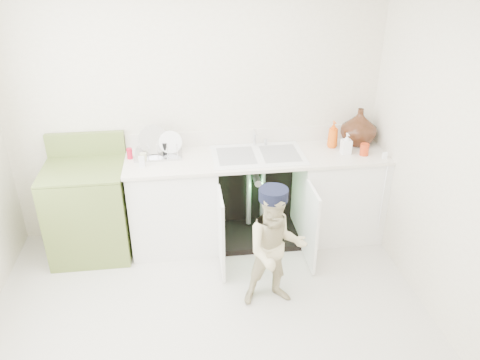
% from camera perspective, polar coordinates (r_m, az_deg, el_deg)
% --- Properties ---
extents(ground, '(3.50, 3.50, 0.00)m').
position_cam_1_polar(ground, '(3.80, -3.50, -17.60)').
color(ground, beige).
rests_on(ground, ground).
extents(room_shell, '(6.00, 5.50, 1.26)m').
position_cam_1_polar(room_shell, '(3.05, -4.15, -0.69)').
color(room_shell, '#EDE5CB').
rests_on(room_shell, ground).
extents(counter_run, '(2.44, 1.02, 1.26)m').
position_cam_1_polar(counter_run, '(4.54, 2.61, -1.71)').
color(counter_run, white).
rests_on(counter_run, ground).
extents(avocado_stove, '(0.71, 0.65, 1.10)m').
position_cam_1_polar(avocado_stove, '(4.56, -17.88, -3.39)').
color(avocado_stove, olive).
rests_on(avocado_stove, ground).
extents(repair_worker, '(0.51, 0.81, 1.04)m').
position_cam_1_polar(repair_worker, '(3.71, 4.34, -8.27)').
color(repair_worker, beige).
rests_on(repair_worker, ground).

